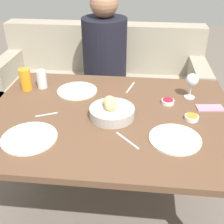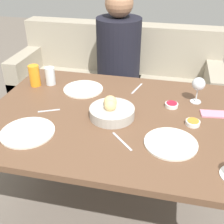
{
  "view_description": "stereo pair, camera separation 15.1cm",
  "coord_description": "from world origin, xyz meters",
  "px_view_note": "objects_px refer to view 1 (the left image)",
  "views": [
    {
      "loc": [
        0.15,
        -1.31,
        1.54
      ],
      "look_at": [
        0.02,
        -0.03,
        0.76
      ],
      "focal_mm": 45.0,
      "sensor_mm": 36.0,
      "label": 1
    },
    {
      "loc": [
        0.3,
        -1.28,
        1.54
      ],
      "look_at": [
        0.02,
        -0.03,
        0.76
      ],
      "focal_mm": 45.0,
      "sensor_mm": 36.0,
      "label": 2
    }
  ],
  "objects_px": {
    "plate_near_right": "(175,139)",
    "cell_phone": "(210,108)",
    "seated_person": "(105,75)",
    "fork_silver": "(127,140)",
    "wine_glass": "(192,81)",
    "jam_bowl_honey": "(192,118)",
    "knife_silver": "(131,87)",
    "water_tumbler": "(42,79)",
    "bread_basket": "(112,111)",
    "juice_glass": "(26,80)",
    "jam_bowl_berry": "(168,102)",
    "spoon_coffee": "(47,115)",
    "plate_far_center": "(77,91)",
    "couch": "(102,88)",
    "plate_near_left": "(29,138)"
  },
  "relations": [
    {
      "from": "plate_near_left",
      "to": "jam_bowl_honey",
      "type": "distance_m",
      "value": 0.84
    },
    {
      "from": "water_tumbler",
      "to": "cell_phone",
      "type": "relative_size",
      "value": 0.74
    },
    {
      "from": "couch",
      "to": "water_tumbler",
      "type": "height_order",
      "value": "couch"
    },
    {
      "from": "seated_person",
      "to": "fork_silver",
      "type": "xyz_separation_m",
      "value": [
        0.26,
        -1.2,
        0.2
      ]
    },
    {
      "from": "knife_silver",
      "to": "cell_phone",
      "type": "xyz_separation_m",
      "value": [
        0.46,
        -0.22,
        0.0
      ]
    },
    {
      "from": "spoon_coffee",
      "to": "plate_far_center",
      "type": "bearing_deg",
      "value": 69.81
    },
    {
      "from": "cell_phone",
      "to": "plate_far_center",
      "type": "bearing_deg",
      "value": 170.55
    },
    {
      "from": "couch",
      "to": "spoon_coffee",
      "type": "xyz_separation_m",
      "value": [
        -0.15,
        -1.17,
        0.41
      ]
    },
    {
      "from": "bread_basket",
      "to": "fork_silver",
      "type": "bearing_deg",
      "value": -65.01
    },
    {
      "from": "seated_person",
      "to": "juice_glass",
      "type": "bearing_deg",
      "value": -119.57
    },
    {
      "from": "juice_glass",
      "to": "fork_silver",
      "type": "bearing_deg",
      "value": -35.38
    },
    {
      "from": "plate_far_center",
      "to": "juice_glass",
      "type": "bearing_deg",
      "value": -179.1
    },
    {
      "from": "wine_glass",
      "to": "jam_bowl_honey",
      "type": "bearing_deg",
      "value": -95.01
    },
    {
      "from": "juice_glass",
      "to": "jam_bowl_berry",
      "type": "relative_size",
      "value": 1.86
    },
    {
      "from": "water_tumbler",
      "to": "fork_silver",
      "type": "relative_size",
      "value": 0.93
    },
    {
      "from": "couch",
      "to": "spoon_coffee",
      "type": "height_order",
      "value": "couch"
    },
    {
      "from": "fork_silver",
      "to": "jam_bowl_honey",
      "type": "bearing_deg",
      "value": 33.89
    },
    {
      "from": "jam_bowl_berry",
      "to": "couch",
      "type": "bearing_deg",
      "value": 118.4
    },
    {
      "from": "fork_silver",
      "to": "cell_phone",
      "type": "bearing_deg",
      "value": 37.83
    },
    {
      "from": "seated_person",
      "to": "spoon_coffee",
      "type": "bearing_deg",
      "value": -100.77
    },
    {
      "from": "jam_bowl_berry",
      "to": "water_tumbler",
      "type": "bearing_deg",
      "value": 170.63
    },
    {
      "from": "seated_person",
      "to": "knife_silver",
      "type": "distance_m",
      "value": 0.71
    },
    {
      "from": "water_tumbler",
      "to": "cell_phone",
      "type": "distance_m",
      "value": 1.05
    },
    {
      "from": "cell_phone",
      "to": "plate_near_right",
      "type": "bearing_deg",
      "value": -124.98
    },
    {
      "from": "wine_glass",
      "to": "knife_silver",
      "type": "xyz_separation_m",
      "value": [
        -0.36,
        0.1,
        -0.11
      ]
    },
    {
      "from": "plate_near_right",
      "to": "jam_bowl_honey",
      "type": "bearing_deg",
      "value": 61.67
    },
    {
      "from": "cell_phone",
      "to": "seated_person",
      "type": "bearing_deg",
      "value": 129.89
    },
    {
      "from": "couch",
      "to": "seated_person",
      "type": "bearing_deg",
      "value": -72.85
    },
    {
      "from": "seated_person",
      "to": "fork_silver",
      "type": "distance_m",
      "value": 1.25
    },
    {
      "from": "plate_far_center",
      "to": "wine_glass",
      "type": "bearing_deg",
      "value": -0.62
    },
    {
      "from": "couch",
      "to": "water_tumbler",
      "type": "relative_size",
      "value": 16.0
    },
    {
      "from": "plate_near_right",
      "to": "cell_phone",
      "type": "bearing_deg",
      "value": 55.02
    },
    {
      "from": "plate_near_left",
      "to": "water_tumbler",
      "type": "height_order",
      "value": "water_tumbler"
    },
    {
      "from": "fork_silver",
      "to": "cell_phone",
      "type": "xyz_separation_m",
      "value": [
        0.45,
        0.35,
        0.0
      ]
    },
    {
      "from": "cell_phone",
      "to": "plate_near_left",
      "type": "bearing_deg",
      "value": -157.35
    },
    {
      "from": "jam_bowl_berry",
      "to": "knife_silver",
      "type": "xyz_separation_m",
      "value": [
        -0.23,
        0.19,
        -0.01
      ]
    },
    {
      "from": "plate_far_center",
      "to": "jam_bowl_honey",
      "type": "xyz_separation_m",
      "value": [
        0.68,
        -0.26,
        0.01
      ]
    },
    {
      "from": "plate_far_center",
      "to": "juice_glass",
      "type": "height_order",
      "value": "juice_glass"
    },
    {
      "from": "plate_far_center",
      "to": "water_tumbler",
      "type": "xyz_separation_m",
      "value": [
        -0.24,
        0.03,
        0.05
      ]
    },
    {
      "from": "plate_near_right",
      "to": "jam_bowl_berry",
      "type": "xyz_separation_m",
      "value": [
        -0.01,
        0.36,
        0.01
      ]
    },
    {
      "from": "water_tumbler",
      "to": "spoon_coffee",
      "type": "xyz_separation_m",
      "value": [
        0.13,
        -0.33,
        -0.06
      ]
    },
    {
      "from": "seated_person",
      "to": "jam_bowl_honey",
      "type": "height_order",
      "value": "seated_person"
    },
    {
      "from": "jam_bowl_honey",
      "to": "knife_silver",
      "type": "bearing_deg",
      "value": 134.14
    },
    {
      "from": "plate_near_left",
      "to": "jam_bowl_berry",
      "type": "height_order",
      "value": "jam_bowl_berry"
    },
    {
      "from": "water_tumbler",
      "to": "jam_bowl_honey",
      "type": "relative_size",
      "value": 1.58
    },
    {
      "from": "plate_near_right",
      "to": "plate_far_center",
      "type": "distance_m",
      "value": 0.73
    },
    {
      "from": "spoon_coffee",
      "to": "seated_person",
      "type": "bearing_deg",
      "value": 79.23
    },
    {
      "from": "couch",
      "to": "wine_glass",
      "type": "bearing_deg",
      "value": -53.08
    },
    {
      "from": "spoon_coffee",
      "to": "fork_silver",
      "type": "bearing_deg",
      "value": -22.56
    },
    {
      "from": "knife_silver",
      "to": "water_tumbler",
      "type": "bearing_deg",
      "value": -174.33
    }
  ]
}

